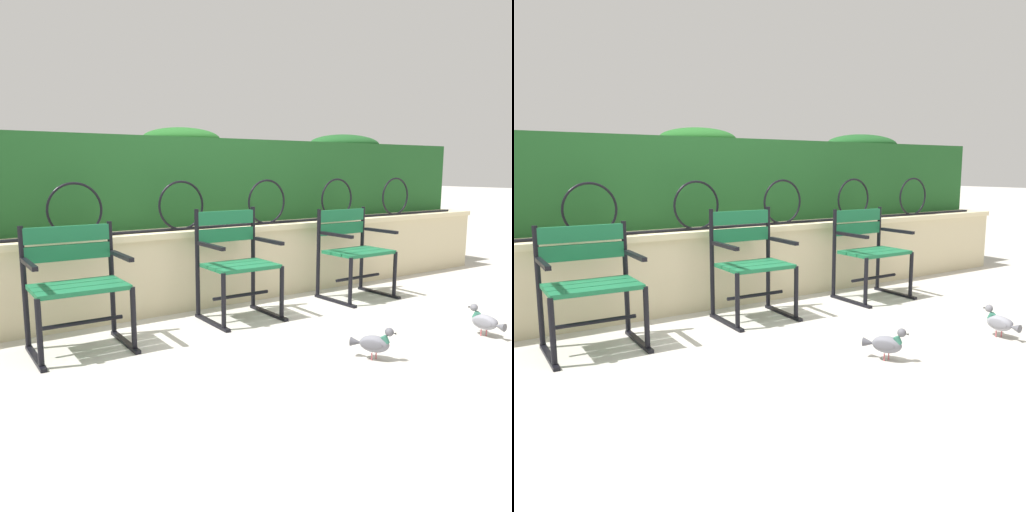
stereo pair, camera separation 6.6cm
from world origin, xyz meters
TOP-DOWN VIEW (x-y plane):
  - ground_plane at (0.00, 0.00)m, footprint 60.00×60.00m
  - stone_wall at (0.00, 0.97)m, footprint 7.25×0.41m
  - iron_arch_fence at (-0.21, 0.90)m, footprint 6.72×0.02m
  - hedge_row at (0.03, 1.47)m, footprint 7.11×0.63m
  - park_chair_left at (-1.28, 0.38)m, footprint 0.64×0.53m
  - park_chair_centre at (0.01, 0.43)m, footprint 0.59×0.53m
  - park_chair_right at (1.30, 0.41)m, footprint 0.62×0.53m
  - pigeon_near_chairs at (0.21, -0.90)m, footprint 0.20×0.27m
  - pigeon_far_side at (1.24, -1.01)m, footprint 0.11×0.29m

SIDE VIEW (x-z plane):
  - ground_plane at x=0.00m, z-range 0.00..0.00m
  - pigeon_near_chairs at x=0.21m, z-range 0.00..0.22m
  - pigeon_far_side at x=1.24m, z-range 0.00..0.22m
  - stone_wall at x=0.00m, z-range 0.00..0.69m
  - park_chair_right at x=1.30m, z-range 0.04..0.88m
  - park_chair_left at x=-1.28m, z-range 0.04..0.88m
  - park_chair_centre at x=0.01m, z-range 0.02..0.91m
  - iron_arch_fence at x=-0.21m, z-range 0.66..1.08m
  - hedge_row at x=0.03m, z-range 0.66..1.57m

